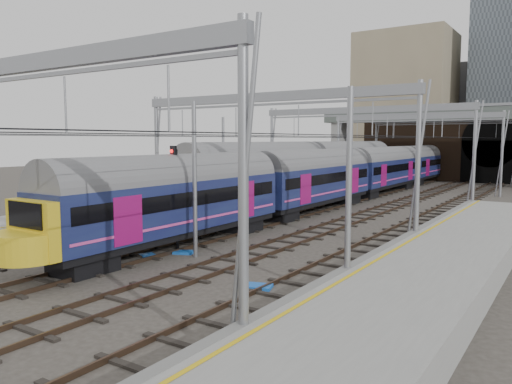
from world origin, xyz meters
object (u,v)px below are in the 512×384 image
Objects in this scene: signal_near_centre at (176,185)px; relay_cabinet at (62,231)px; train_main at (355,173)px; train_second at (311,169)px.

relay_cabinet is (-5.93, -2.18, -2.56)m from signal_near_centre.
signal_near_centre reaches higher than relay_cabinet.
relay_cabinet is (-5.80, -25.24, -1.81)m from train_main.
signal_near_centre reaches higher than train_main.
relay_cabinet is (-1.80, -24.66, -2.04)m from train_second.
train_second is (-4.00, -0.58, 0.23)m from train_main.
relay_cabinet is at bearing -142.05° from signal_near_centre.
train_second reaches higher than relay_cabinet.
signal_near_centre is (0.13, -23.06, 0.75)m from train_main.
train_second is at bearing -171.68° from train_main.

